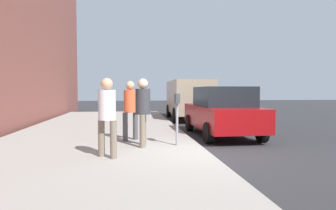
% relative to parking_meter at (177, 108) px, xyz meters
% --- Properties ---
extents(ground_plane, '(80.00, 80.00, 0.00)m').
position_rel_parking_meter_xyz_m(ground_plane, '(-0.76, -0.64, -1.17)').
color(ground_plane, '#2B2B2D').
rests_on(ground_plane, ground).
extents(sidewalk_slab, '(28.00, 6.00, 0.15)m').
position_rel_parking_meter_xyz_m(sidewalk_slab, '(-0.76, 2.36, -1.09)').
color(sidewalk_slab, gray).
rests_on(sidewalk_slab, ground_plane).
extents(parking_meter, '(0.36, 0.12, 1.41)m').
position_rel_parking_meter_xyz_m(parking_meter, '(0.00, 0.00, 0.00)').
color(parking_meter, gray).
rests_on(parking_meter, sidewalk_slab).
extents(pedestrian_at_meter, '(0.54, 0.39, 1.81)m').
position_rel_parking_meter_xyz_m(pedestrian_at_meter, '(-0.03, 0.93, 0.06)').
color(pedestrian_at_meter, '#726656').
rests_on(pedestrian_at_meter, sidewalk_slab).
extents(pedestrian_bystander, '(0.41, 0.43, 1.77)m').
position_rel_parking_meter_xyz_m(pedestrian_bystander, '(-1.27, 1.77, 0.03)').
color(pedestrian_bystander, '#726656').
rests_on(pedestrian_bystander, sidewalk_slab).
extents(parking_officer, '(0.39, 0.45, 1.77)m').
position_rel_parking_meter_xyz_m(parking_officer, '(0.98, 1.26, 0.03)').
color(parking_officer, '#47474C').
rests_on(parking_officer, sidewalk_slab).
extents(parked_sedan_near, '(4.42, 2.01, 1.77)m').
position_rel_parking_meter_xyz_m(parked_sedan_near, '(2.34, -1.99, -0.27)').
color(parked_sedan_near, maroon).
rests_on(parked_sedan_near, ground_plane).
extents(parked_van_far, '(5.25, 2.24, 2.18)m').
position_rel_parking_meter_xyz_m(parked_van_far, '(8.60, -1.99, 0.09)').
color(parked_van_far, gray).
rests_on(parked_van_far, ground_plane).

